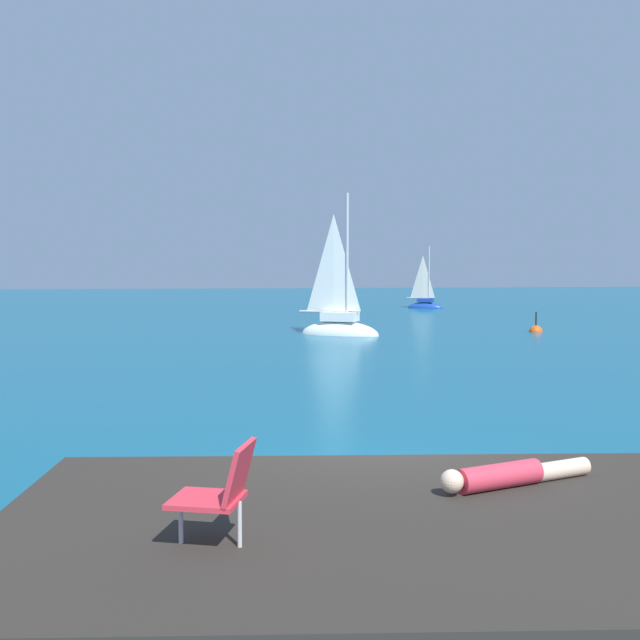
# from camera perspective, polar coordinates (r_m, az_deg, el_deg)

# --- Properties ---
(ground_plane) EXTENTS (160.00, 160.00, 0.00)m
(ground_plane) POSITION_cam_1_polar(r_m,az_deg,el_deg) (9.91, 4.58, -12.45)
(ground_plane) COLOR #0F5675
(shore_ledge) EXTENTS (6.89, 4.73, 0.70)m
(shore_ledge) POSITION_cam_1_polar(r_m,az_deg,el_deg) (6.77, 4.25, -17.38)
(shore_ledge) COLOR #2D2823
(shore_ledge) RESTS_ON ground
(boulder_seaward) EXTENTS (1.95, 1.98, 1.04)m
(boulder_seaward) POSITION_cam_1_polar(r_m,az_deg,el_deg) (9.09, -9.59, -14.05)
(boulder_seaward) COLOR #2A2A21
(boulder_seaward) RESTS_ON ground
(boulder_inland) EXTENTS (1.61, 1.29, 1.01)m
(boulder_inland) POSITION_cam_1_polar(r_m,az_deg,el_deg) (8.96, 0.67, -14.27)
(boulder_inland) COLOR #272C22
(boulder_inland) RESTS_ON ground
(sailboat_near) EXTENTS (3.41, 2.53, 6.23)m
(sailboat_near) POSITION_cam_1_polar(r_m,az_deg,el_deg) (30.31, 1.48, -0.50)
(sailboat_near) COLOR white
(sailboat_near) RESTS_ON ground
(sailboat_far) EXTENTS (2.40, 1.84, 4.40)m
(sailboat_far) POSITION_cam_1_polar(r_m,az_deg,el_deg) (49.15, 7.97, 1.17)
(sailboat_far) COLOR #193D99
(sailboat_far) RESTS_ON ground
(person_sunbather) EXTENTS (1.70, 0.72, 0.25)m
(person_sunbather) POSITION_cam_1_polar(r_m,az_deg,el_deg) (7.62, 14.18, -11.30)
(person_sunbather) COLOR #DB384C
(person_sunbather) RESTS_ON shore_ledge
(beach_chair) EXTENTS (0.71, 0.64, 0.80)m
(beach_chair) POSITION_cam_1_polar(r_m,az_deg,el_deg) (5.89, -7.51, -12.56)
(beach_chair) COLOR #E03342
(beach_chair) RESTS_ON shore_ledge
(marker_buoy) EXTENTS (0.56, 0.56, 1.13)m
(marker_buoy) POSITION_cam_1_polar(r_m,az_deg,el_deg) (32.96, 16.03, -0.86)
(marker_buoy) COLOR #EA5114
(marker_buoy) RESTS_ON ground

